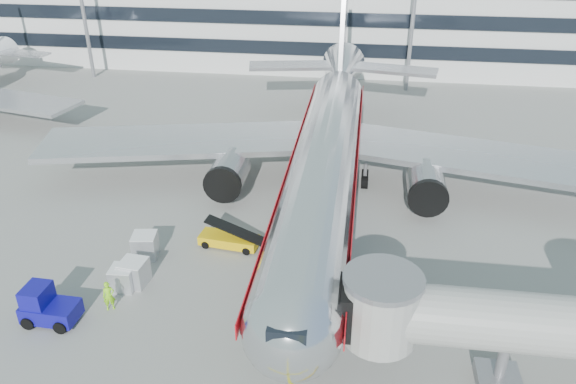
# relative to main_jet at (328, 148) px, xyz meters

# --- Properties ---
(ground) EXTENTS (180.00, 180.00, 0.00)m
(ground) POSITION_rel_main_jet_xyz_m (0.00, -11.72, -4.23)
(ground) COLOR gray
(ground) RESTS_ON ground
(lead_in_line) EXTENTS (0.25, 70.00, 0.01)m
(lead_in_line) POSITION_rel_main_jet_xyz_m (0.00, -1.72, -4.23)
(lead_in_line) COLOR yellow
(lead_in_line) RESTS_ON ground
(main_jet) EXTENTS (50.95, 48.70, 16.06)m
(main_jet) POSITION_rel_main_jet_xyz_m (0.00, 0.00, 0.00)
(main_jet) COLOR silver
(main_jet) RESTS_ON ground
(jet_bridge) EXTENTS (17.80, 4.50, 7.00)m
(jet_bridge) POSITION_rel_main_jet_xyz_m (12.18, -19.72, -0.36)
(jet_bridge) COLOR silver
(jet_bridge) RESTS_ON ground
(terminal) EXTENTS (150.00, 24.25, 15.60)m
(terminal) POSITION_rel_main_jet_xyz_m (0.00, 46.23, 3.57)
(terminal) COLOR silver
(terminal) RESTS_ON ground
(belt_loader) EXTENTS (4.58, 2.08, 2.15)m
(belt_loader) POSITION_rel_main_jet_xyz_m (-6.29, -8.97, -3.63)
(belt_loader) COLOR #DDAF09
(belt_loader) RESTS_ON ground
(baggage_tug) EXTENTS (3.27, 2.16, 2.40)m
(baggage_tug) POSITION_rel_main_jet_xyz_m (-15.08, -18.31, -3.19)
(baggage_tug) COLOR #0E0B7F
(baggage_tug) RESTS_ON ground
(cargo_container_left) EXTENTS (1.86, 1.86, 1.74)m
(cargo_container_left) POSITION_rel_main_jet_xyz_m (-11.81, -11.00, -3.36)
(cargo_container_left) COLOR silver
(cargo_container_left) RESTS_ON ground
(cargo_container_right) EXTENTS (1.77, 1.77, 1.72)m
(cargo_container_right) POSITION_rel_main_jet_xyz_m (-11.37, -14.12, -3.37)
(cargo_container_right) COLOR silver
(cargo_container_right) RESTS_ON ground
(cargo_container_front) EXTENTS (1.55, 1.55, 1.57)m
(cargo_container_front) POSITION_rel_main_jet_xyz_m (-11.90, -14.69, -3.45)
(cargo_container_front) COLOR silver
(cargo_container_front) RESTS_ON ground
(ramp_worker) EXTENTS (0.86, 0.75, 1.97)m
(ramp_worker) POSITION_rel_main_jet_xyz_m (-11.90, -16.80, -3.25)
(ramp_worker) COLOR #8BE718
(ramp_worker) RESTS_ON ground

